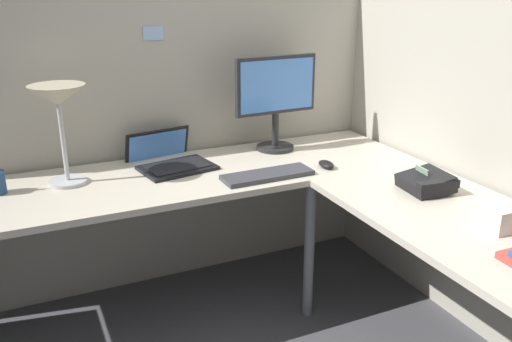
{
  "coord_description": "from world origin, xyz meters",
  "views": [
    {
      "loc": [
        -1.05,
        -1.85,
        1.59
      ],
      "look_at": [
        -0.1,
        0.2,
        0.79
      ],
      "focal_mm": 37.83,
      "sensor_mm": 36.0,
      "label": 1
    }
  ],
  "objects": [
    {
      "name": "tissue_box",
      "position": [
        0.51,
        -0.59,
        0.78
      ],
      "size": [
        0.12,
        0.12,
        0.09
      ],
      "primitive_type": "cube",
      "color": "beige",
      "rests_on": "desk"
    },
    {
      "name": "laptop",
      "position": [
        -0.38,
        0.64,
        0.75
      ],
      "size": [
        0.4,
        0.43,
        0.22
      ],
      "color": "black",
      "rests_on": "desk"
    },
    {
      "name": "keyboard",
      "position": [
        -0.02,
        0.26,
        0.74
      ],
      "size": [
        0.43,
        0.15,
        0.02
      ],
      "primitive_type": "cube",
      "rotation": [
        0.0,
        0.0,
        0.02
      ],
      "color": "#38383D",
      "rests_on": "desk"
    },
    {
      "name": "cubicle_wall_back",
      "position": [
        -0.36,
        0.87,
        0.79
      ],
      "size": [
        2.57,
        0.12,
        1.58
      ],
      "color": "#A8A393",
      "rests_on": "ground"
    },
    {
      "name": "cubicle_wall_right",
      "position": [
        0.87,
        -0.27,
        0.79
      ],
      "size": [
        0.12,
        2.37,
        1.58
      ],
      "color": "#A8A393",
      "rests_on": "ground"
    },
    {
      "name": "desk",
      "position": [
        -0.15,
        -0.05,
        0.63
      ],
      "size": [
        2.35,
        2.15,
        0.73
      ],
      "color": "beige",
      "rests_on": "ground"
    },
    {
      "name": "computer_mouse",
      "position": [
        0.3,
        0.26,
        0.75
      ],
      "size": [
        0.06,
        0.1,
        0.03
      ],
      "primitive_type": "ellipsoid",
      "color": "black",
      "rests_on": "desk"
    },
    {
      "name": "monitor",
      "position": [
        0.21,
        0.64,
        1.02
      ],
      "size": [
        0.46,
        0.2,
        0.5
      ],
      "color": "#232326",
      "rests_on": "desk"
    },
    {
      "name": "desk_lamp_dome",
      "position": [
        -0.87,
        0.56,
        1.09
      ],
      "size": [
        0.24,
        0.24,
        0.44
      ],
      "color": "#B7BABF",
      "rests_on": "desk"
    },
    {
      "name": "office_phone",
      "position": [
        0.53,
        -0.18,
        0.77
      ],
      "size": [
        0.21,
        0.22,
        0.11
      ],
      "color": "black",
      "rests_on": "desk"
    },
    {
      "name": "ground_plane",
      "position": [
        0.0,
        0.0,
        0.0
      ],
      "size": [
        6.8,
        6.8,
        0.0
      ],
      "primitive_type": "plane",
      "color": "#47474C"
    },
    {
      "name": "pinned_note_leftmost",
      "position": [
        -0.38,
        0.82,
        1.35
      ],
      "size": [
        0.1,
        0.0,
        0.07
      ],
      "primitive_type": "cube",
      "color": "#99B7E5"
    }
  ]
}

